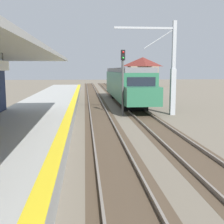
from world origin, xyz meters
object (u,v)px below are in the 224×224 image
at_px(approaching_train, 126,83).
at_px(catenary_pylon_far_side, 170,71).
at_px(rail_signal_post, 123,76).
at_px(distant_trackside_house, 143,71).

xyz_separation_m(approaching_train, catenary_pylon_far_side, (2.27, -8.76, 1.43)).
bearing_deg(catenary_pylon_far_side, approaching_train, 104.55).
distance_m(approaching_train, catenary_pylon_far_side, 9.16).
bearing_deg(rail_signal_post, catenary_pylon_far_side, 2.48).
height_order(approaching_train, distant_trackside_house, distant_trackside_house).
bearing_deg(approaching_train, rail_signal_post, -99.80).
relative_size(rail_signal_post, catenary_pylon_far_side, 0.69).
xyz_separation_m(approaching_train, rail_signal_post, (-1.54, -8.92, 1.02)).
bearing_deg(distant_trackside_house, catenary_pylon_far_side, -98.27).
height_order(rail_signal_post, catenary_pylon_far_side, catenary_pylon_far_side).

